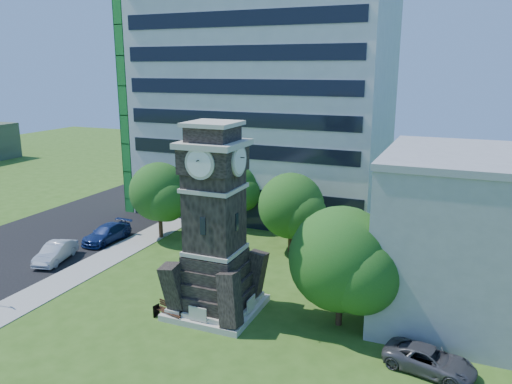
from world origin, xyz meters
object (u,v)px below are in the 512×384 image
at_px(car_street_mid, 56,252).
at_px(car_street_north, 107,233).
at_px(clock_tower, 215,233).
at_px(car_east_lot, 430,360).
at_px(park_bench, 170,311).

bearing_deg(car_street_mid, car_street_north, 68.74).
xyz_separation_m(clock_tower, car_east_lot, (13.25, -1.73, -4.64)).
distance_m(car_street_mid, park_bench, 14.49).
bearing_deg(car_east_lot, car_street_mid, 93.81).
bearing_deg(clock_tower, park_bench, -135.36).
height_order(clock_tower, car_east_lot, clock_tower).
relative_size(car_east_lot, park_bench, 2.29).
distance_m(car_street_mid, car_street_north, 5.57).
bearing_deg(clock_tower, car_street_north, 152.29).
relative_size(clock_tower, car_street_north, 2.36).
xyz_separation_m(car_street_north, park_bench, (13.06, -10.14, -0.20)).
bearing_deg(park_bench, clock_tower, 57.59).
bearing_deg(car_street_mid, clock_tower, -23.17).
distance_m(car_east_lot, park_bench, 15.43).
relative_size(car_street_north, park_bench, 2.55).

